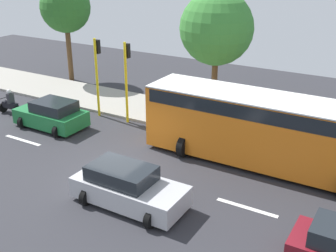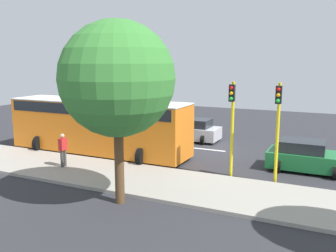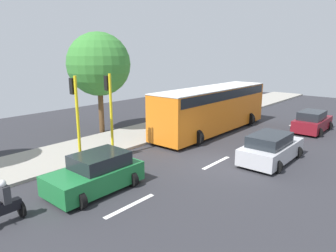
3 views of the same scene
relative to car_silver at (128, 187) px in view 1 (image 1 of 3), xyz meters
name	(u,v)px [view 1 (image 1 of 3)]	position (x,y,z in m)	size (l,w,h in m)	color
ground_plane	(118,170)	(2.02, 2.02, -0.76)	(40.00, 60.00, 0.10)	#2D2D33
sidewalk	(192,118)	(9.02, 2.02, -0.64)	(4.00, 60.00, 0.15)	#9E998E
lane_stripe_north	(247,208)	(2.02, -3.98, -0.71)	(0.20, 2.40, 0.01)	white
lane_stripe_mid	(118,169)	(2.02, 2.02, -0.71)	(0.20, 2.40, 0.01)	white
lane_stripe_south	(23,140)	(2.02, 8.02, -0.71)	(0.20, 2.40, 0.01)	white
car_silver	(128,187)	(0.00, 0.00, 0.00)	(2.28, 4.35, 1.52)	#B7B7BC
car_green	(52,115)	(4.10, 7.98, 0.00)	(2.36, 3.85, 1.52)	#1E7238
city_bus	(267,127)	(5.72, -3.38, 1.13)	(3.20, 11.00, 3.16)	orange
motorcycle	(10,104)	(4.30, 11.54, -0.07)	(0.60, 1.30, 1.53)	black
pedestrian_near_signal	(282,118)	(9.09, -3.10, 0.35)	(0.40, 0.24, 1.69)	#3F3F3F
traffic_light_corner	(97,66)	(6.86, 6.92, 2.22)	(0.49, 0.24, 4.50)	yellow
traffic_light_midblock	(127,71)	(6.86, 4.90, 2.22)	(0.49, 0.24, 4.50)	yellow
street_tree_south	(65,8)	(11.53, 13.42, 4.50)	(3.51, 3.51, 7.00)	brown
street_tree_north	(217,28)	(11.62, 1.87, 4.05)	(4.30, 4.30, 6.93)	brown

